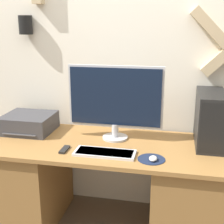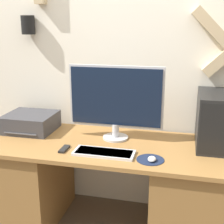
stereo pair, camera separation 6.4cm
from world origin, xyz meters
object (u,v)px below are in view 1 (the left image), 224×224
(keyboard, at_px, (105,153))
(printer, at_px, (29,123))
(mouse, at_px, (153,158))
(monitor, at_px, (115,99))
(computer_tower, at_px, (210,119))
(remote_control, at_px, (65,149))

(keyboard, bearing_deg, printer, 155.35)
(mouse, height_order, printer, printer)
(monitor, bearing_deg, mouse, -47.78)
(mouse, distance_m, computer_tower, 0.57)
(mouse, xyz_separation_m, remote_control, (-0.63, 0.05, -0.01))
(remote_control, bearing_deg, printer, 142.47)
(monitor, distance_m, keyboard, 0.44)
(keyboard, xyz_separation_m, printer, (-0.73, 0.33, 0.06))
(mouse, height_order, remote_control, mouse)
(monitor, height_order, mouse, monitor)
(computer_tower, relative_size, remote_control, 3.65)
(keyboard, xyz_separation_m, remote_control, (-0.30, 0.00, -0.00))
(keyboard, relative_size, mouse, 5.44)
(keyboard, distance_m, mouse, 0.34)
(computer_tower, xyz_separation_m, remote_control, (-1.01, -0.34, -0.19))
(remote_control, bearing_deg, keyboard, -0.46)
(monitor, relative_size, computer_tower, 1.55)
(printer, bearing_deg, mouse, -19.52)
(printer, bearing_deg, monitor, -1.44)
(keyboard, bearing_deg, monitor, 87.98)
(monitor, distance_m, remote_control, 0.54)
(monitor, xyz_separation_m, computer_tower, (0.71, 0.03, -0.12))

